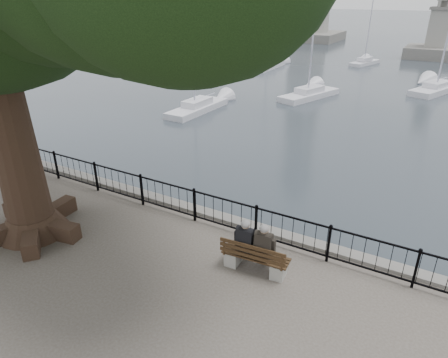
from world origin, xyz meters
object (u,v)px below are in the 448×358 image
Objects in this scene: bench at (255,260)px; person_left at (247,244)px; lion_monument at (438,37)px; person_right at (265,249)px.

person_left is (-0.26, 0.08, 0.33)m from bench.
lion_monument reaches higher than person_left.
person_left is 1.00× the size of person_right.
person_left is 0.15× the size of lion_monument.
lion_monument reaches higher than bench.
person_left and person_right have the same top height.
person_right is (0.20, 0.11, 0.33)m from bench.
lion_monument is at bearing 89.75° from person_right.
bench is at bearing -16.10° from person_left.
person_right is 0.15× the size of lion_monument.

